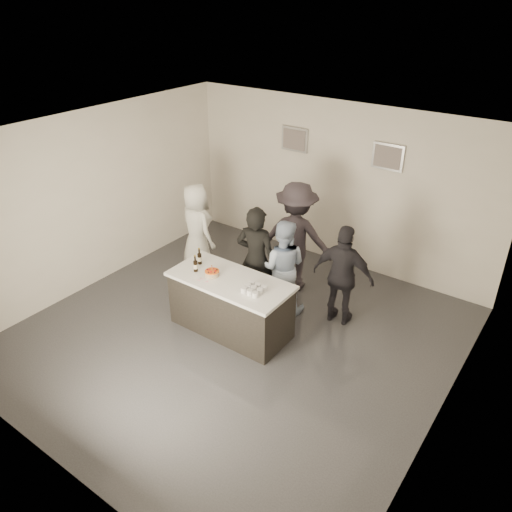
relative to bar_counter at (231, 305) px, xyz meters
The scene contains 19 objects.
floor 0.48m from the bar_counter, 24.26° to the right, with size 6.00×6.00×0.00m, color #3D3D42.
ceiling 2.56m from the bar_counter, 24.26° to the right, with size 6.00×6.00×0.00m, color white.
wall_back 3.11m from the bar_counter, 86.84° to the left, with size 6.00×0.04×3.00m, color silver.
wall_front 3.25m from the bar_counter, 86.99° to the right, with size 6.00×0.04×3.00m, color silver.
wall_left 3.03m from the bar_counter, behind, with size 0.04×6.00×3.00m, color silver.
wall_right 3.33m from the bar_counter, ahead, with size 0.04×6.00×3.00m, color silver.
picture_left 3.46m from the bar_counter, 104.30° to the left, with size 0.54×0.04×0.44m, color #B2B2B7.
picture_right 3.55m from the bar_counter, 69.87° to the left, with size 0.54×0.04×0.44m, color #B2B2B7.
bar_counter is the anchor object (origin of this frame).
cake 0.57m from the bar_counter, 166.17° to the right, with size 0.22×0.22×0.07m, color orange.
beer_bottle_a 0.89m from the bar_counter, behind, with size 0.07×0.07×0.26m, color black.
beer_bottle_b 0.82m from the bar_counter, 168.40° to the right, with size 0.07×0.07×0.26m, color black.
tumbler_cluster 0.68m from the bar_counter, ahead, with size 0.30×0.30×0.08m, color #C77012.
candles 0.60m from the bar_counter, 138.22° to the right, with size 0.24×0.08×0.01m, color pink.
person_main_black 0.84m from the bar_counter, 93.47° to the left, with size 0.65×0.43×1.79m, color black.
person_main_blue 1.04m from the bar_counter, 71.35° to the left, with size 0.76×0.60×1.57m, color #A9BDDD.
person_guest_left 2.06m from the bar_counter, 145.53° to the left, with size 0.81×0.52×1.65m, color white.
person_guest_right 1.75m from the bar_counter, 43.36° to the left, with size 0.96×0.40×1.64m, color black.
person_guest_back 1.71m from the bar_counter, 85.74° to the left, with size 1.24×0.71×1.93m, color #302A32.
Camera 1 is at (3.78, -4.77, 4.70)m, focal length 35.00 mm.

